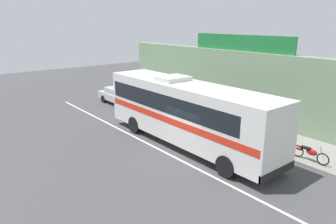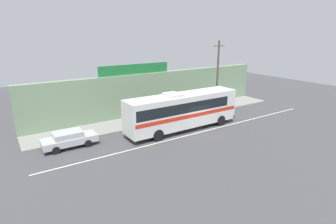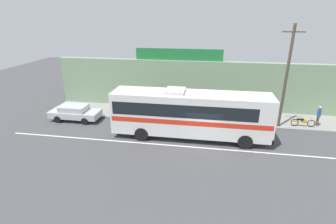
{
  "view_description": "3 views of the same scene",
  "coord_description": "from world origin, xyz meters",
  "px_view_note": "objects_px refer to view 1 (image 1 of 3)",
  "views": [
    {
      "loc": [
        11.34,
        -10.4,
        6.77
      ],
      "look_at": [
        -3.19,
        1.24,
        1.38
      ],
      "focal_mm": 33.49,
      "sensor_mm": 36.0,
      "label": 1
    },
    {
      "loc": [
        -16.02,
        -19.45,
        9.28
      ],
      "look_at": [
        -2.59,
        1.05,
        1.98
      ],
      "focal_mm": 28.87,
      "sensor_mm": 36.0,
      "label": 2
    },
    {
      "loc": [
        0.25,
        -17.17,
        8.96
      ],
      "look_at": [
        -2.83,
        1.31,
        1.77
      ],
      "focal_mm": 27.41,
      "sensor_mm": 36.0,
      "label": 3
    }
  ],
  "objects_px": {
    "motorcycle_purple": "(310,153)",
    "pedestrian_far_right": "(214,109)",
    "parked_car": "(119,95)",
    "pedestrian_near_shop": "(239,114)",
    "intercity_bus": "(185,110)"
  },
  "relations": [
    {
      "from": "intercity_bus",
      "to": "pedestrian_near_shop",
      "type": "distance_m",
      "value": 4.26
    },
    {
      "from": "motorcycle_purple",
      "to": "intercity_bus",
      "type": "bearing_deg",
      "value": -151.25
    },
    {
      "from": "intercity_bus",
      "to": "pedestrian_near_shop",
      "type": "relative_size",
      "value": 6.92
    },
    {
      "from": "parked_car",
      "to": "motorcycle_purple",
      "type": "bearing_deg",
      "value": 4.93
    },
    {
      "from": "intercity_bus",
      "to": "motorcycle_purple",
      "type": "height_order",
      "value": "intercity_bus"
    },
    {
      "from": "pedestrian_far_right",
      "to": "pedestrian_near_shop",
      "type": "bearing_deg",
      "value": 7.01
    },
    {
      "from": "parked_car",
      "to": "motorcycle_purple",
      "type": "height_order",
      "value": "parked_car"
    },
    {
      "from": "intercity_bus",
      "to": "pedestrian_near_shop",
      "type": "bearing_deg",
      "value": 83.46
    },
    {
      "from": "pedestrian_near_shop",
      "to": "parked_car",
      "type": "bearing_deg",
      "value": -167.58
    },
    {
      "from": "parked_car",
      "to": "pedestrian_near_shop",
      "type": "xyz_separation_m",
      "value": [
        10.82,
        2.38,
        0.39
      ]
    },
    {
      "from": "intercity_bus",
      "to": "pedestrian_far_right",
      "type": "bearing_deg",
      "value": 110.55
    },
    {
      "from": "parked_car",
      "to": "intercity_bus",
      "type": "bearing_deg",
      "value": -9.59
    },
    {
      "from": "parked_car",
      "to": "pedestrian_far_right",
      "type": "distance_m",
      "value": 9.15
    },
    {
      "from": "pedestrian_near_shop",
      "to": "pedestrian_far_right",
      "type": "distance_m",
      "value": 1.95
    },
    {
      "from": "motorcycle_purple",
      "to": "pedestrian_far_right",
      "type": "bearing_deg",
      "value": 173.96
    }
  ]
}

